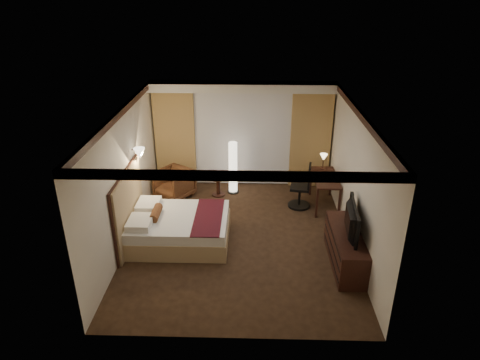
{
  "coord_description": "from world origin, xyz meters",
  "views": [
    {
      "loc": [
        0.23,
        -7.55,
        4.82
      ],
      "look_at": [
        0.0,
        0.4,
        1.15
      ],
      "focal_mm": 32.0,
      "sensor_mm": 36.0,
      "label": 1
    }
  ],
  "objects_px": {
    "bed": "(180,229)",
    "desk": "(324,191)",
    "side_table": "(218,186)",
    "floor_lamp": "(233,168)",
    "dresser": "(345,248)",
    "television": "(347,218)",
    "office_chair": "(300,186)",
    "armchair": "(174,182)"
  },
  "relations": [
    {
      "from": "bed",
      "to": "desk",
      "type": "height_order",
      "value": "desk"
    },
    {
      "from": "floor_lamp",
      "to": "office_chair",
      "type": "relative_size",
      "value": 1.25
    },
    {
      "from": "floor_lamp",
      "to": "bed",
      "type": "bearing_deg",
      "value": -113.26
    },
    {
      "from": "desk",
      "to": "dresser",
      "type": "xyz_separation_m",
      "value": [
        0.05,
        -2.3,
        -0.05
      ]
    },
    {
      "from": "bed",
      "to": "desk",
      "type": "distance_m",
      "value": 3.55
    },
    {
      "from": "bed",
      "to": "office_chair",
      "type": "bearing_deg",
      "value": 31.45
    },
    {
      "from": "armchair",
      "to": "side_table",
      "type": "xyz_separation_m",
      "value": [
        1.07,
        0.13,
        -0.14
      ]
    },
    {
      "from": "dresser",
      "to": "television",
      "type": "distance_m",
      "value": 0.65
    },
    {
      "from": "armchair",
      "to": "office_chair",
      "type": "height_order",
      "value": "office_chair"
    },
    {
      "from": "floor_lamp",
      "to": "dresser",
      "type": "xyz_separation_m",
      "value": [
        2.22,
        -2.96,
        -0.34
      ]
    },
    {
      "from": "side_table",
      "to": "dresser",
      "type": "height_order",
      "value": "dresser"
    },
    {
      "from": "floor_lamp",
      "to": "television",
      "type": "xyz_separation_m",
      "value": [
        2.19,
        -2.96,
        0.31
      ]
    },
    {
      "from": "side_table",
      "to": "floor_lamp",
      "type": "bearing_deg",
      "value": 25.26
    },
    {
      "from": "dresser",
      "to": "television",
      "type": "bearing_deg",
      "value": 180.0
    },
    {
      "from": "armchair",
      "to": "dresser",
      "type": "bearing_deg",
      "value": -1.17
    },
    {
      "from": "office_chair",
      "to": "television",
      "type": "distance_m",
      "value": 2.37
    },
    {
      "from": "television",
      "to": "desk",
      "type": "bearing_deg",
      "value": 5.92
    },
    {
      "from": "desk",
      "to": "dresser",
      "type": "bearing_deg",
      "value": -88.75
    },
    {
      "from": "bed",
      "to": "dresser",
      "type": "bearing_deg",
      "value": -11.84
    },
    {
      "from": "bed",
      "to": "floor_lamp",
      "type": "distance_m",
      "value": 2.52
    },
    {
      "from": "side_table",
      "to": "office_chair",
      "type": "height_order",
      "value": "office_chair"
    },
    {
      "from": "armchair",
      "to": "desk",
      "type": "height_order",
      "value": "armchair"
    },
    {
      "from": "dresser",
      "to": "armchair",
      "type": "bearing_deg",
      "value": 143.97
    },
    {
      "from": "armchair",
      "to": "bed",
      "type": "bearing_deg",
      "value": -42.38
    },
    {
      "from": "armchair",
      "to": "floor_lamp",
      "type": "relative_size",
      "value": 0.59
    },
    {
      "from": "bed",
      "to": "television",
      "type": "xyz_separation_m",
      "value": [
        3.18,
        -0.67,
        0.69
      ]
    },
    {
      "from": "bed",
      "to": "office_chair",
      "type": "relative_size",
      "value": 1.83
    },
    {
      "from": "desk",
      "to": "dresser",
      "type": "distance_m",
      "value": 2.3
    },
    {
      "from": "side_table",
      "to": "dresser",
      "type": "bearing_deg",
      "value": -47.19
    },
    {
      "from": "desk",
      "to": "television",
      "type": "distance_m",
      "value": 2.38
    },
    {
      "from": "television",
      "to": "armchair",
      "type": "bearing_deg",
      "value": 59.17
    },
    {
      "from": "dresser",
      "to": "office_chair",
      "type": "bearing_deg",
      "value": 105.71
    },
    {
      "from": "armchair",
      "to": "desk",
      "type": "bearing_deg",
      "value": 29.13
    },
    {
      "from": "desk",
      "to": "armchair",
      "type": "bearing_deg",
      "value": 174.27
    },
    {
      "from": "office_chair",
      "to": "dresser",
      "type": "relative_size",
      "value": 0.63
    },
    {
      "from": "bed",
      "to": "office_chair",
      "type": "height_order",
      "value": "office_chair"
    },
    {
      "from": "side_table",
      "to": "television",
      "type": "relative_size",
      "value": 0.45
    },
    {
      "from": "office_chair",
      "to": "armchair",
      "type": "bearing_deg",
      "value": -178.42
    },
    {
      "from": "floor_lamp",
      "to": "dresser",
      "type": "height_order",
      "value": "floor_lamp"
    },
    {
      "from": "bed",
      "to": "side_table",
      "type": "distance_m",
      "value": 2.21
    },
    {
      "from": "armchair",
      "to": "floor_lamp",
      "type": "xyz_separation_m",
      "value": [
        1.43,
        0.3,
        0.28
      ]
    },
    {
      "from": "side_table",
      "to": "desk",
      "type": "bearing_deg",
      "value": -10.97
    }
  ]
}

